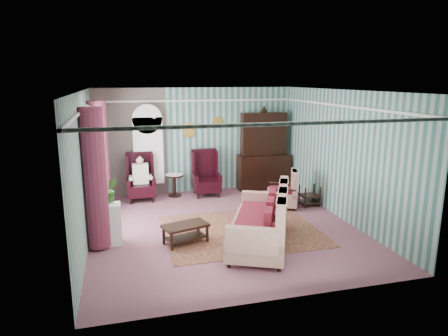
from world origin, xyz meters
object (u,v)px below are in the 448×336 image
object	(u,v)px
plant_stand	(107,224)
coffee_table	(186,234)
round_side_table	(175,185)
nest_table	(310,195)
bookcase	(148,155)
dresser_hutch	(264,149)
wingback_right	(206,173)
sofa	(259,217)
floral_armchair	(282,187)
wingback_left	(141,177)
seated_woman	(141,178)

from	to	relation	value
plant_stand	coffee_table	distance (m)	1.52
plant_stand	round_side_table	bearing A→B (deg)	59.62
nest_table	bookcase	bearing A→B (deg)	153.08
dresser_hutch	wingback_right	bearing A→B (deg)	-171.23
sofa	floral_armchair	xyz separation A→B (m)	(1.32, 2.06, -0.04)
wingback_left	bookcase	bearing A→B (deg)	57.34
plant_stand	sofa	world-z (taller)	sofa
bookcase	coffee_table	distance (m)	3.63
wingback_right	seated_woman	distance (m)	1.75
round_side_table	floral_armchair	distance (m)	2.95
nest_table	sofa	distance (m)	2.88
bookcase	sofa	bearing A→B (deg)	-65.84
nest_table	wingback_left	bearing A→B (deg)	159.15
seated_woman	sofa	world-z (taller)	seated_woman
wingback_right	bookcase	bearing A→B (deg)	165.43
dresser_hutch	nest_table	distance (m)	2.11
bookcase	dresser_hutch	world-z (taller)	dresser_hutch
nest_table	coffee_table	bearing A→B (deg)	-155.60
floral_armchair	dresser_hutch	bearing A→B (deg)	15.52
dresser_hutch	plant_stand	distance (m)	5.31
wingback_right	sofa	world-z (taller)	wingback_right
wingback_left	nest_table	distance (m)	4.37
seated_woman	coffee_table	xyz separation A→B (m)	(0.67, -3.09, -0.40)
bookcase	coffee_table	bearing A→B (deg)	-83.14
nest_table	floral_armchair	world-z (taller)	floral_armchair
wingback_right	coffee_table	xyz separation A→B (m)	(-1.08, -3.09, -0.43)
dresser_hutch	round_side_table	xyz separation A→B (m)	(-2.60, -0.12, -0.88)
wingback_right	sofa	xyz separation A→B (m)	(0.27, -3.55, -0.05)
dresser_hutch	sofa	distance (m)	4.14
nest_table	sofa	xyz separation A→B (m)	(-2.05, -2.00, 0.30)
bookcase	dresser_hutch	bearing A→B (deg)	-2.11
bookcase	seated_woman	size ratio (longest dim) A/B	1.90
round_side_table	coffee_table	bearing A→B (deg)	-94.08
wingback_left	nest_table	size ratio (longest dim) A/B	2.31
round_side_table	sofa	xyz separation A→B (m)	(1.12, -3.70, 0.27)
wingback_left	seated_woman	bearing A→B (deg)	0.00
seated_woman	sofa	bearing A→B (deg)	-60.39
coffee_table	seated_woman	bearing A→B (deg)	102.20
wingback_left	wingback_right	distance (m)	1.75
bookcase	sofa	xyz separation A→B (m)	(1.77, -3.94, -0.55)
seated_woman	nest_table	size ratio (longest dim) A/B	2.19
seated_woman	floral_armchair	size ratio (longest dim) A/B	1.10
wingback_left	nest_table	xyz separation A→B (m)	(4.07, -1.55, -0.35)
plant_stand	dresser_hutch	bearing A→B (deg)	35.08
wingback_left	sofa	bearing A→B (deg)	-60.39
wingback_right	sofa	distance (m)	3.56
dresser_hutch	coffee_table	size ratio (longest dim) A/B	2.75
round_side_table	nest_table	world-z (taller)	round_side_table
wingback_right	plant_stand	xyz separation A→B (m)	(-2.55, -2.75, -0.22)
bookcase	wingback_left	size ratio (longest dim) A/B	1.79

